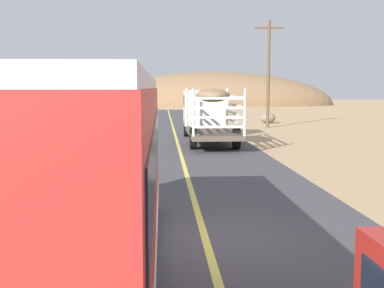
% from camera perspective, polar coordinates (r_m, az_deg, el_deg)
% --- Properties ---
extents(ground_plane, '(240.00, 240.00, 0.00)m').
position_cam_1_polar(ground_plane, '(10.45, 1.48, -10.71)').
color(ground_plane, tan).
extents(road_surface, '(8.00, 120.00, 0.02)m').
position_cam_1_polar(road_surface, '(10.44, 1.48, -10.66)').
color(road_surface, '#423F44').
rests_on(road_surface, ground).
extents(road_centre_line, '(0.16, 117.60, 0.00)m').
position_cam_1_polar(road_centre_line, '(10.44, 1.48, -10.60)').
color(road_centre_line, '#D8CC4C').
rests_on(road_centre_line, road_surface).
extents(livestock_truck, '(2.53, 9.70, 3.02)m').
position_cam_1_polar(livestock_truck, '(29.46, 1.70, 3.92)').
color(livestock_truck, silver).
rests_on(livestock_truck, road_surface).
extents(bus, '(2.54, 10.00, 3.21)m').
position_cam_1_polar(bus, '(7.85, -13.40, -3.53)').
color(bus, red).
rests_on(bus, road_surface).
extents(power_pole_mid, '(2.20, 0.24, 8.22)m').
position_cam_1_polar(power_pole_mid, '(39.24, 8.71, 8.29)').
color(power_pole_mid, brown).
rests_on(power_pole_mid, ground).
extents(boulder_near_shoulder, '(1.62, 1.49, 1.02)m').
position_cam_1_polar(boulder_near_shoulder, '(33.78, -18.59, 1.73)').
color(boulder_near_shoulder, gray).
rests_on(boulder_near_shoulder, ground).
extents(boulder_mid_field, '(1.35, 1.21, 0.91)m').
position_cam_1_polar(boulder_mid_field, '(44.14, 8.63, 2.95)').
color(boulder_mid_field, '#84705B').
rests_on(boulder_mid_field, ground).
extents(distant_hill, '(42.67, 17.16, 11.65)m').
position_cam_1_polar(distant_hill, '(88.51, 2.49, 4.43)').
color(distant_hill, olive).
rests_on(distant_hill, ground).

